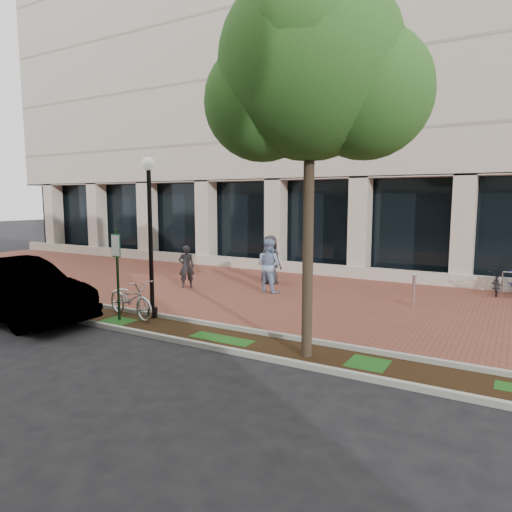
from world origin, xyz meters
The scene contains 15 objects.
ground centered at (0.00, 0.00, 0.00)m, with size 120.00×120.00×0.00m, color black.
brick_plaza centered at (0.00, 0.00, 0.01)m, with size 40.00×9.00×0.01m, color brown.
planting_strip centered at (0.00, -5.25, 0.01)m, with size 40.00×1.50×0.01m, color black.
curb_plaza_side centered at (0.00, -4.50, 0.06)m, with size 40.00×0.12×0.12m, color #A4A59C.
curb_street_side centered at (0.00, -6.00, 0.06)m, with size 40.00×0.12×0.12m, color #A4A59C.
near_office_building centered at (0.00, 10.47, 10.05)m, with size 40.00×12.12×16.00m.
parking_sign centered at (-1.49, -5.29, 1.59)m, with size 0.34×0.07×2.52m.
lamppost centered at (-0.91, -4.60, 2.49)m, with size 0.36×0.36×4.42m.
street_tree centered at (4.17, -5.32, 5.65)m, with size 4.39×3.66×7.71m.
locked_bicycle centered at (-1.43, -4.89, 0.54)m, with size 0.72×2.07×1.09m, color silver.
pedestrian_left centered at (-2.83, -0.68, 0.80)m, with size 0.58×0.38×1.59m, color #26252A.
pedestrian_mid centered at (0.22, 0.13, 0.96)m, with size 0.93×0.72×1.91m, color #8098BF.
pedestrian_right centered at (-0.51, 1.60, 0.95)m, with size 0.93×0.61×1.91m, color #25262A.
bollard centered at (5.11, 0.56, 0.53)m, with size 0.12×0.12×1.03m.
sedan_near_curb centered at (-4.01, -6.64, 0.83)m, with size 1.76×5.04×1.66m, color #BABBBF.
Camera 1 is at (7.84, -13.92, 3.30)m, focal length 32.00 mm.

